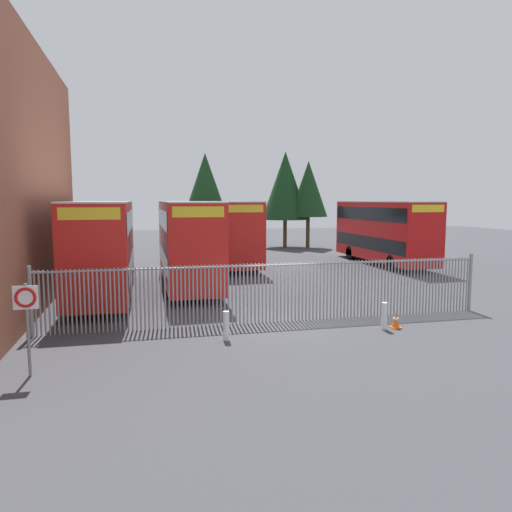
{
  "coord_description": "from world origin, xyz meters",
  "views": [
    {
      "loc": [
        -4.86,
        -16.72,
        4.45
      ],
      "look_at": [
        0.0,
        4.0,
        2.0
      ],
      "focal_mm": 33.71,
      "sensor_mm": 36.0,
      "label": 1
    }
  ],
  "objects": [
    {
      "name": "tree_mid_row",
      "position": [
        8.33,
        27.37,
        5.86
      ],
      "size": [
        4.48,
        4.48,
        9.06
      ],
      "color": "#4C3823",
      "rests_on": "ground"
    },
    {
      "name": "double_decker_bus_behind_fence_right",
      "position": [
        11.58,
        14.12,
        2.42
      ],
      "size": [
        2.54,
        10.81,
        4.42
      ],
      "color": "red",
      "rests_on": "ground"
    },
    {
      "name": "palisade_fence",
      "position": [
        -0.28,
        0.0,
        1.18
      ],
      "size": [
        16.64,
        0.14,
        2.35
      ],
      "color": "gray",
      "rests_on": "ground"
    },
    {
      "name": "speed_limit_sign_post",
      "position": [
        -7.77,
        -3.92,
        1.78
      ],
      "size": [
        0.6,
        0.14,
        2.4
      ],
      "color": "slate",
      "rests_on": "ground"
    },
    {
      "name": "double_decker_bus_near_gate",
      "position": [
        -6.72,
        6.59,
        2.42
      ],
      "size": [
        2.54,
        10.81,
        4.42
      ],
      "color": "red",
      "rests_on": "ground"
    },
    {
      "name": "double_decker_bus_far_back",
      "position": [
        0.92,
        16.01,
        2.42
      ],
      "size": [
        2.54,
        10.81,
        4.42
      ],
      "color": "red",
      "rests_on": "ground"
    },
    {
      "name": "traffic_cone_by_gate",
      "position": [
        3.68,
        -1.8,
        0.29
      ],
      "size": [
        0.34,
        0.34,
        0.59
      ],
      "color": "orange",
      "rests_on": "ground"
    },
    {
      "name": "double_decker_bus_behind_fence_left",
      "position": [
        -2.66,
        8.37,
        2.42
      ],
      "size": [
        2.54,
        10.81,
        4.42
      ],
      "color": "red",
      "rests_on": "ground"
    },
    {
      "name": "bollard_near_left",
      "position": [
        -2.37,
        -1.9,
        0.47
      ],
      "size": [
        0.2,
        0.2,
        0.95
      ],
      "primitive_type": "cylinder",
      "color": "silver",
      "rests_on": "ground"
    },
    {
      "name": "tree_short_side",
      "position": [
        0.45,
        25.17,
        5.7
      ],
      "size": [
        3.96,
        3.96,
        8.55
      ],
      "color": "#4C3823",
      "rests_on": "ground"
    },
    {
      "name": "tree_tall_back",
      "position": [
        10.3,
        26.4,
        5.53
      ],
      "size": [
        3.62,
        3.62,
        8.14
      ],
      "color": "#4C3823",
      "rests_on": "ground"
    },
    {
      "name": "bollard_center_front",
      "position": [
        3.2,
        -1.85,
        0.47
      ],
      "size": [
        0.2,
        0.2,
        0.95
      ],
      "primitive_type": "cylinder",
      "color": "silver",
      "rests_on": "ground"
    },
    {
      "name": "ground_plane",
      "position": [
        0.0,
        8.0,
        0.0
      ],
      "size": [
        100.0,
        100.0,
        0.0
      ],
      "primitive_type": "plane",
      "color": "#3D3D42"
    }
  ]
}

